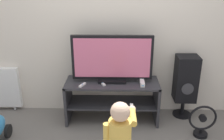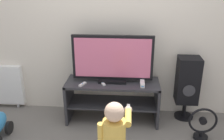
{
  "view_description": "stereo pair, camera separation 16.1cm",
  "coord_description": "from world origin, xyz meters",
  "px_view_note": "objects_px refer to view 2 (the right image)",
  "views": [
    {
      "loc": [
        0.06,
        -2.84,
        1.96
      ],
      "look_at": [
        0.0,
        0.14,
        0.79
      ],
      "focal_mm": 40.0,
      "sensor_mm": 36.0,
      "label": 1
    },
    {
      "loc": [
        0.22,
        -2.83,
        1.96
      ],
      "look_at": [
        0.0,
        0.14,
        0.79
      ],
      "focal_mm": 40.0,
      "sensor_mm": 36.0,
      "label": 2
    }
  ],
  "objects_px": {
    "remote_secondary": "(103,83)",
    "speaker_tower": "(188,82)",
    "television": "(113,59)",
    "remote_primary": "(82,84)",
    "child": "(115,135)",
    "floor_fan": "(202,125)",
    "game_console": "(142,83)"
  },
  "relations": [
    {
      "from": "remote_primary",
      "to": "floor_fan",
      "type": "xyz_separation_m",
      "value": [
        1.52,
        -0.24,
        -0.39
      ]
    },
    {
      "from": "game_console",
      "to": "remote_secondary",
      "type": "height_order",
      "value": "game_console"
    },
    {
      "from": "remote_primary",
      "to": "child",
      "type": "relative_size",
      "value": 0.15
    },
    {
      "from": "child",
      "to": "remote_secondary",
      "type": "bearing_deg",
      "value": 102.6
    },
    {
      "from": "remote_secondary",
      "to": "speaker_tower",
      "type": "relative_size",
      "value": 0.14
    },
    {
      "from": "game_console",
      "to": "remote_primary",
      "type": "bearing_deg",
      "value": -176.14
    },
    {
      "from": "remote_primary",
      "to": "speaker_tower",
      "type": "bearing_deg",
      "value": 10.25
    },
    {
      "from": "remote_secondary",
      "to": "speaker_tower",
      "type": "distance_m",
      "value": 1.17
    },
    {
      "from": "television",
      "to": "floor_fan",
      "type": "relative_size",
      "value": 2.45
    },
    {
      "from": "child",
      "to": "speaker_tower",
      "type": "height_order",
      "value": "speaker_tower"
    },
    {
      "from": "child",
      "to": "floor_fan",
      "type": "relative_size",
      "value": 1.98
    },
    {
      "from": "television",
      "to": "remote_secondary",
      "type": "xyz_separation_m",
      "value": [
        -0.13,
        -0.09,
        -0.3
      ]
    },
    {
      "from": "game_console",
      "to": "remote_secondary",
      "type": "relative_size",
      "value": 1.43
    },
    {
      "from": "remote_primary",
      "to": "child",
      "type": "distance_m",
      "value": 1.07
    },
    {
      "from": "child",
      "to": "floor_fan",
      "type": "height_order",
      "value": "child"
    },
    {
      "from": "game_console",
      "to": "speaker_tower",
      "type": "relative_size",
      "value": 0.21
    },
    {
      "from": "television",
      "to": "remote_primary",
      "type": "relative_size",
      "value": 8.05
    },
    {
      "from": "remote_secondary",
      "to": "speaker_tower",
      "type": "height_order",
      "value": "speaker_tower"
    },
    {
      "from": "television",
      "to": "speaker_tower",
      "type": "relative_size",
      "value": 1.17
    },
    {
      "from": "child",
      "to": "television",
      "type": "bearing_deg",
      "value": 95.09
    },
    {
      "from": "floor_fan",
      "to": "speaker_tower",
      "type": "bearing_deg",
      "value": 103.36
    },
    {
      "from": "remote_primary",
      "to": "child",
      "type": "height_order",
      "value": "child"
    },
    {
      "from": "television",
      "to": "remote_secondary",
      "type": "distance_m",
      "value": 0.34
    },
    {
      "from": "remote_secondary",
      "to": "child",
      "type": "bearing_deg",
      "value": -77.4
    },
    {
      "from": "television",
      "to": "remote_secondary",
      "type": "height_order",
      "value": "television"
    },
    {
      "from": "speaker_tower",
      "to": "floor_fan",
      "type": "distance_m",
      "value": 0.63
    },
    {
      "from": "television",
      "to": "child",
      "type": "xyz_separation_m",
      "value": [
        0.1,
        -1.09,
        -0.38
      ]
    },
    {
      "from": "television",
      "to": "remote_secondary",
      "type": "bearing_deg",
      "value": -143.06
    },
    {
      "from": "child",
      "to": "speaker_tower",
      "type": "distance_m",
      "value": 1.52
    },
    {
      "from": "game_console",
      "to": "remote_primary",
      "type": "height_order",
      "value": "game_console"
    },
    {
      "from": "television",
      "to": "child",
      "type": "bearing_deg",
      "value": -84.91
    },
    {
      "from": "floor_fan",
      "to": "remote_secondary",
      "type": "bearing_deg",
      "value": 166.89
    }
  ]
}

